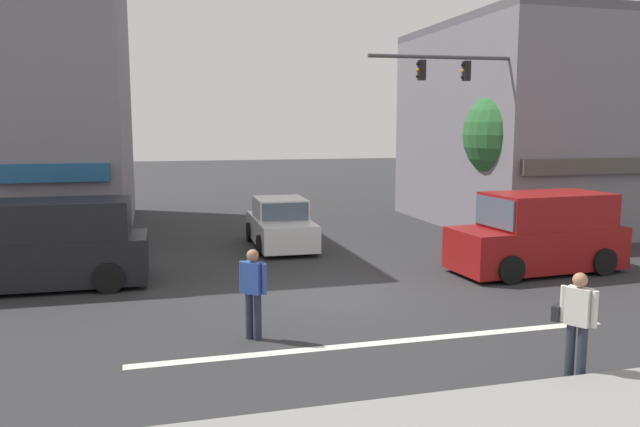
% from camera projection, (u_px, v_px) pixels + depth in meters
% --- Properties ---
extents(ground_plane, '(120.00, 120.00, 0.00)m').
position_uv_depth(ground_plane, '(331.00, 293.00, 14.54)').
color(ground_plane, '#2B2B2D').
extents(lane_marking_stripe, '(9.00, 0.24, 0.01)m').
position_uv_depth(lane_marking_stripe, '(385.00, 342.00, 11.19)').
color(lane_marking_stripe, silver).
rests_on(lane_marking_stripe, ground).
extents(building_right_corner, '(10.02, 9.82, 7.80)m').
position_uv_depth(building_right_corner, '(558.00, 126.00, 25.00)').
color(building_right_corner, slate).
rests_on(building_right_corner, ground).
extents(street_tree, '(3.29, 3.29, 5.23)m').
position_uv_depth(street_tree, '(512.00, 135.00, 21.21)').
color(street_tree, '#4C3823').
rests_on(street_tree, ground).
extents(traffic_light_mast, '(4.88, 0.51, 6.20)m').
position_uv_depth(traffic_light_mast, '(486.00, 116.00, 19.41)').
color(traffic_light_mast, '#47474C').
rests_on(traffic_light_mast, ground).
extents(van_crossing_rightbound, '(4.64, 2.11, 2.11)m').
position_uv_depth(van_crossing_rightbound, '(52.00, 246.00, 14.97)').
color(van_crossing_rightbound, black).
rests_on(van_crossing_rightbound, ground).
extents(van_approaching_near, '(4.70, 2.25, 2.11)m').
position_uv_depth(van_approaching_near, '(540.00, 235.00, 16.59)').
color(van_approaching_near, maroon).
rests_on(van_approaching_near, ground).
extents(sedan_crossing_center, '(1.97, 4.14, 1.58)m').
position_uv_depth(sedan_crossing_center, '(281.00, 225.00, 20.10)').
color(sedan_crossing_center, silver).
rests_on(sedan_crossing_center, ground).
extents(pedestrian_foreground_with_bag, '(0.47, 0.67, 1.67)m').
position_uv_depth(pedestrian_foreground_with_bag, '(576.00, 319.00, 9.48)').
color(pedestrian_foreground_with_bag, '#232838').
rests_on(pedestrian_foreground_with_bag, ground).
extents(pedestrian_mid_crossing, '(0.44, 0.41, 1.67)m').
position_uv_depth(pedestrian_mid_crossing, '(253.00, 288.00, 11.26)').
color(pedestrian_mid_crossing, '#232838').
rests_on(pedestrian_mid_crossing, ground).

